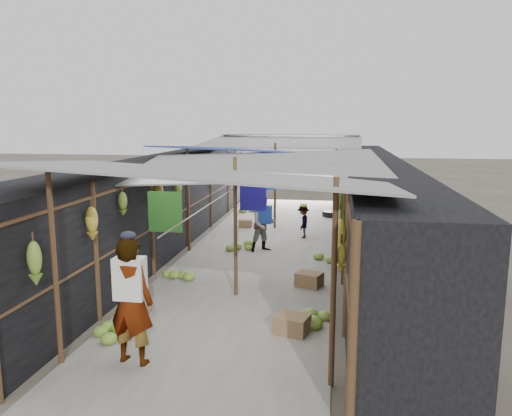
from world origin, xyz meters
The scene contains 14 objects.
ground centered at (0.00, 0.00, 0.00)m, with size 80.00×80.00×0.00m, color #6B6356.
aisle_slab centered at (0.00, 6.50, 0.01)m, with size 3.60×16.00×0.02m, color #9E998E.
stall_left centered at (-2.70, 6.50, 1.15)m, with size 1.40×15.00×2.30m, color black.
stall_right centered at (2.70, 6.50, 1.15)m, with size 1.40×15.00×2.30m, color black.
crate_near centered at (1.19, 1.45, 0.15)m, with size 0.50×0.40×0.30m, color #976F4C.
crate_mid centered at (1.33, 3.72, 0.14)m, with size 0.48×0.38×0.29m, color #976F4C.
crate_back centered at (-0.90, 8.99, 0.13)m, with size 0.40×0.33×0.25m, color #976F4C.
black_basin centered at (1.70, 11.18, 0.10)m, with size 0.67×0.67×0.20m, color black.
vendor_elderly centered at (-0.84, 0.17, 0.88)m, with size 0.64×0.42×1.76m, color white.
shopper_blue centered at (0.05, 6.27, 0.69)m, with size 0.68×0.53×1.39m, color #1D4A94.
vendor_seated centered at (0.93, 7.84, 0.46)m, with size 0.60×0.34×0.93m, color #4D4843.
market_canopy centered at (0.02, 6.82, 2.41)m, with size 5.62×15.20×2.77m.
hanging_bananas centered at (-0.20, 6.07, 1.64)m, with size 3.95×13.81×0.83m.
floor_bananas centered at (-0.26, 5.34, 0.14)m, with size 3.87×11.16×0.29m.
Camera 1 is at (1.79, -5.77, 3.24)m, focal length 35.00 mm.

